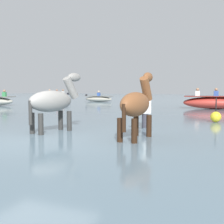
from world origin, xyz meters
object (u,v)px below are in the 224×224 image
Objects in this scene: boat_far_offshore at (99,99)px; horse_trailing_chestnut at (137,106)px; horse_lead_grey at (53,103)px; person_wading_mid at (145,114)px; channel_buoy at (216,117)px; boat_mid_channel at (56,97)px; boat_far_inshore at (216,102)px.

horse_trailing_chestnut is at bearing -60.04° from boat_far_offshore.
person_wading_mid is (2.03, 1.96, -0.38)m from horse_lead_grey.
person_wading_mid is 3.13m from channel_buoy.
horse_lead_grey is 0.69× the size of boat_mid_channel.
boat_far_inshore is at bearing 87.68° from horse_trailing_chestnut.
boat_mid_channel is at bearing 132.04° from person_wading_mid.
channel_buoy is at bearing 49.53° from horse_lead_grey.
boat_far_inshore reaches higher than boat_far_offshore.
boat_far_offshore is at bearing 131.36° from channel_buoy.
boat_far_offshore is (-7.72, 17.63, -0.55)m from horse_lead_grey.
boat_far_inshore is 7.50m from channel_buoy.
boat_far_inshore is 10.04m from person_wading_mid.
boat_mid_channel is (-16.09, 6.77, -0.06)m from boat_far_inshore.
horse_trailing_chestnut is 4.85m from channel_buoy.
horse_lead_grey is 2.52m from horse_trailing_chestnut.
horse_lead_grey is at bearing -136.04° from person_wading_mid.
boat_far_inshore reaches higher than boat_mid_channel.
boat_mid_channel reaches higher than channel_buoy.
person_wading_mid reaches higher than boat_far_offshore.
boat_far_offshore is 3.02× the size of channel_buoy.
person_wading_mid is at bearing 103.17° from horse_trailing_chestnut.
horse_trailing_chestnut is 1.28× the size of person_wading_mid.
boat_mid_channel is 1.89× the size of person_wading_mid.
boat_far_offshore is at bearing 121.88° from person_wading_mid.
boat_mid_channel is 3.50× the size of channel_buoy.
person_wading_mid is at bearing 43.96° from horse_lead_grey.
boat_mid_channel is (-5.36, 1.09, 0.06)m from boat_far_offshore.
horse_trailing_chestnut is 0.68× the size of boat_mid_channel.
boat_far_inshore is at bearing -27.91° from boat_far_offshore.
horse_lead_grey is 19.25m from boat_far_offshore.
channel_buoy is (0.83, -7.45, -0.19)m from boat_far_inshore.
boat_far_inshore is at bearing 84.42° from person_wading_mid.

